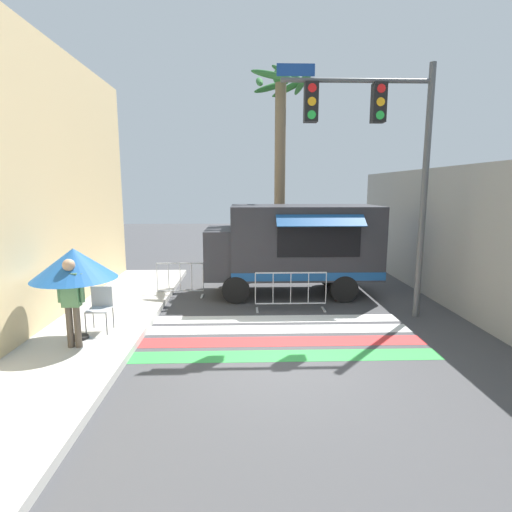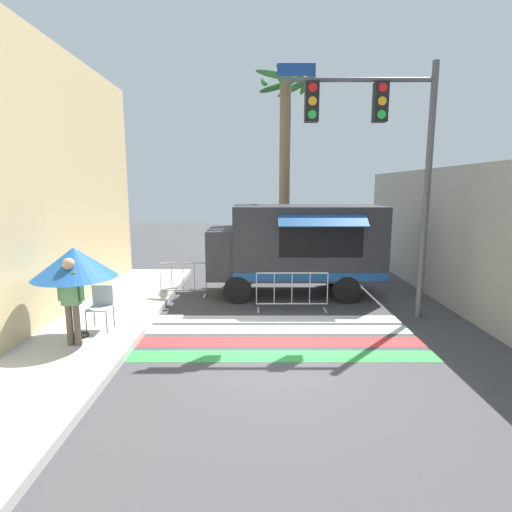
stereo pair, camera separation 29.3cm
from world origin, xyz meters
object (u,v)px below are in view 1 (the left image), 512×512
at_px(barricade_side, 180,281).
at_px(palm_tree, 280,142).
at_px(traffic_signal_pole, 380,140).
at_px(vendor_person, 71,297).
at_px(patio_umbrella, 74,264).
at_px(barricade_front, 291,292).
at_px(folding_chair, 100,304).
at_px(food_truck, 291,243).

xyz_separation_m(barricade_side, palm_tree, (3.33, 3.25, 4.48)).
bearing_deg(traffic_signal_pole, vendor_person, -161.90).
bearing_deg(palm_tree, traffic_signal_pole, -69.94).
height_order(traffic_signal_pole, palm_tree, palm_tree).
relative_size(patio_umbrella, barricade_front, 0.99).
height_order(traffic_signal_pole, barricade_side, traffic_signal_pole).
bearing_deg(patio_umbrella, folding_chair, 62.27).
bearing_deg(barricade_side, patio_umbrella, -111.89).
bearing_deg(folding_chair, food_truck, 43.54).
distance_m(food_truck, barricade_side, 3.60).
distance_m(folding_chair, barricade_side, 3.53).
distance_m(barricade_front, barricade_side, 3.54).
distance_m(traffic_signal_pole, palm_tree, 5.69).
xyz_separation_m(traffic_signal_pole, barricade_front, (-2.05, 0.60, -3.92)).
bearing_deg(barricade_front, vendor_person, -149.10).
height_order(food_truck, vendor_person, food_truck).
bearing_deg(food_truck, folding_chair, -142.42).
bearing_deg(folding_chair, barricade_side, 75.08).
bearing_deg(traffic_signal_pole, folding_chair, -169.40).
distance_m(vendor_person, barricade_side, 4.56).
xyz_separation_m(vendor_person, palm_tree, (4.78, 7.51, 3.79)).
bearing_deg(folding_chair, vendor_person, -95.43).
bearing_deg(barricade_side, folding_chair, -110.88).
height_order(barricade_side, palm_tree, palm_tree).
relative_size(food_truck, vendor_person, 2.93).
distance_m(food_truck, folding_chair, 5.95).
relative_size(patio_umbrella, vendor_person, 1.08).
relative_size(traffic_signal_pole, patio_umbrella, 3.22).
bearing_deg(folding_chair, patio_umbrella, -111.77).
xyz_separation_m(barricade_front, barricade_side, (-3.22, 1.47, -0.02)).
bearing_deg(food_truck, palm_tree, 91.63).
bearing_deg(vendor_person, traffic_signal_pole, 14.05).
relative_size(food_truck, patio_umbrella, 2.72).
distance_m(food_truck, traffic_signal_pole, 4.14).
relative_size(food_truck, traffic_signal_pole, 0.84).
relative_size(barricade_side, palm_tree, 0.19).
distance_m(patio_umbrella, vendor_person, 0.73).
xyz_separation_m(food_truck, vendor_person, (-4.86, -4.57, -0.41)).
xyz_separation_m(food_truck, barricade_front, (-0.19, -1.77, -1.08)).
height_order(patio_umbrella, palm_tree, palm_tree).
relative_size(food_truck, barricade_side, 3.69).
height_order(traffic_signal_pole, folding_chair, traffic_signal_pole).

